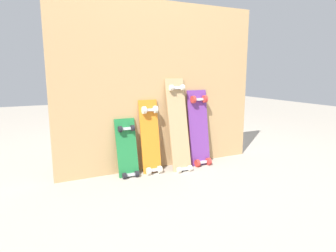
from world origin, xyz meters
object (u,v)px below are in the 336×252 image
Objects in this scene: skateboard_orange at (151,140)px; skateboard_purple at (199,131)px; skateboard_green at (127,152)px; skateboard_natural at (179,128)px.

skateboard_purple reaches higher than skateboard_orange.
skateboard_orange is (0.22, 0.00, 0.08)m from skateboard_green.
skateboard_purple is at bearing -0.14° from skateboard_orange.
skateboard_natural is (0.27, -0.04, 0.09)m from skateboard_orange.
skateboard_orange is at bearing 0.80° from skateboard_green.
skateboard_natural is 1.16× the size of skateboard_purple.
skateboard_purple is (0.51, -0.00, 0.04)m from skateboard_orange.
skateboard_green is 0.52m from skateboard_natural.
skateboard_green is at bearing -179.20° from skateboard_orange.
skateboard_purple is at bearing 0.14° from skateboard_green.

